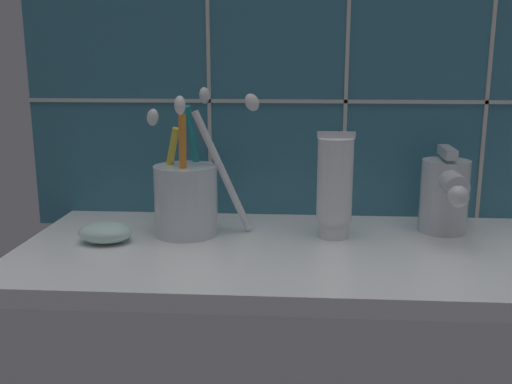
{
  "coord_description": "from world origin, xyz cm",
  "views": [
    {
      "loc": [
        -4.94,
        -64.4,
        23.13
      ],
      "look_at": [
        -9.48,
        1.64,
        8.15
      ],
      "focal_mm": 40.0,
      "sensor_mm": 36.0,
      "label": 1
    }
  ],
  "objects": [
    {
      "name": "soap_bar",
      "position": [
        -27.56,
        -0.39,
        3.22
      ],
      "size": [
        6.45,
        4.91,
        2.44
      ],
      "primitive_type": "ellipsoid",
      "color": "silver",
      "rests_on": "sink_counter"
    },
    {
      "name": "toothpaste_tube",
      "position": [
        0.16,
        4.09,
        8.48
      ],
      "size": [
        4.56,
        4.34,
        13.16
      ],
      "color": "white",
      "rests_on": "sink_counter"
    },
    {
      "name": "sink_faucet",
      "position": [
        14.06,
        6.76,
        7.19
      ],
      "size": [
        6.0,
        11.6,
        10.9
      ],
      "rotation": [
        0.0,
        0.0,
        -1.63
      ],
      "color": "silver",
      "rests_on": "sink_counter"
    },
    {
      "name": "sink_counter",
      "position": [
        0.0,
        0.0,
        1.0
      ],
      "size": [
        74.85,
        30.03,
        2.0
      ],
      "primitive_type": "cube",
      "color": "white",
      "rests_on": "ground"
    },
    {
      "name": "tile_wall_backsplash",
      "position": [
        0.01,
        15.26,
        23.77
      ],
      "size": [
        84.85,
        1.72,
        47.53
      ],
      "color": "#336B7F",
      "rests_on": "ground"
    },
    {
      "name": "toothbrush_cup",
      "position": [
        -18.32,
        4.23,
        7.03
      ],
      "size": [
        15.33,
        11.15,
        18.33
      ],
      "color": "silver",
      "rests_on": "sink_counter"
    }
  ]
}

